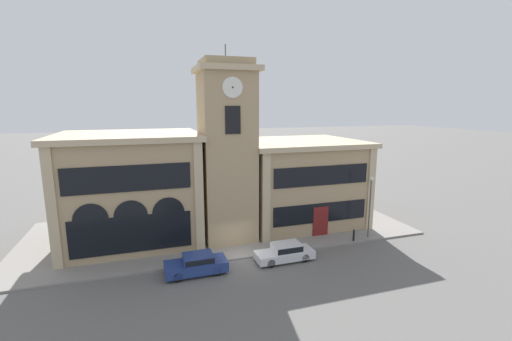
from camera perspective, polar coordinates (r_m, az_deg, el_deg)
The scene contains 9 objects.
ground_plane at distance 27.66m, azimuth -2.33°, elevation -14.62°, with size 300.00×300.00×0.00m, color #605E5B.
sidewalk_kerb at distance 33.99m, azimuth -5.61°, elevation -9.56°, with size 35.40×14.19×0.15m.
clock_tower at distance 29.74m, azimuth -4.85°, elevation 2.97°, with size 5.09×5.09×16.80m.
town_hall_left_wing at distance 32.18m, azimuth -19.98°, elevation -2.58°, with size 11.80×10.46×9.53m.
town_hall_right_wing at distance 35.50m, azimuth 7.08°, elevation -1.72°, with size 11.91×10.46×8.41m.
parked_car_near at distance 25.65m, azimuth -9.86°, elevation -15.06°, with size 4.42×1.91×1.42m.
parked_car_mid at distance 27.32m, azimuth 4.90°, elevation -13.34°, with size 4.57×1.78×1.38m.
street_lamp at distance 32.07m, azimuth 18.51°, elevation -4.32°, with size 0.36×0.36×5.56m.
bollard at distance 31.71m, azimuth 15.98°, elevation -10.33°, with size 0.18×0.18×1.06m.
Camera 1 is at (-6.66, -24.09, 11.85)m, focal length 24.00 mm.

